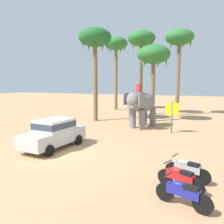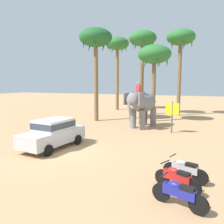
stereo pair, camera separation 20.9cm
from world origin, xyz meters
name	(u,v)px [view 1 (the left image)]	position (x,y,z in m)	size (l,w,h in m)	color
ground_plane	(61,152)	(0.00, 0.00, 0.00)	(120.00, 120.00, 0.00)	tan
car_sedan_foreground	(54,132)	(-0.88, 0.58, 0.93)	(2.18, 4.25, 1.70)	#B7BABF
elephant_with_mahout	(142,104)	(2.33, 8.50, 1.99)	(2.49, 4.02, 3.88)	slate
motorcycle_nearest_camera	(183,193)	(6.70, -3.30, 0.46)	(1.75, 0.74, 0.94)	black
motorcycle_second_in_row	(180,178)	(6.51, -2.17, 0.46)	(1.69, 0.87, 0.94)	black
motorcycle_mid_row	(187,169)	(6.69, -1.22, 0.46)	(1.74, 0.75, 0.94)	black
palm_tree_behind_elephant	(116,46)	(-4.37, 19.86, 8.80)	(3.20, 3.20, 10.09)	brown
palm_tree_near_hut	(95,40)	(-2.84, 10.16, 7.87)	(3.20, 3.20, 9.07)	brown
palm_tree_left_of_road	(154,56)	(2.52, 11.98, 6.33)	(3.20, 3.20, 7.43)	brown
palm_tree_far_back	(179,41)	(4.32, 17.24, 8.56)	(3.20, 3.20, 9.83)	brown
palm_tree_leaning_seaward	(141,41)	(0.20, 16.10, 8.54)	(3.20, 3.20, 9.81)	brown
signboard_yellow	(172,111)	(5.00, 7.27, 1.69)	(1.00, 0.10, 2.40)	#4C4C51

